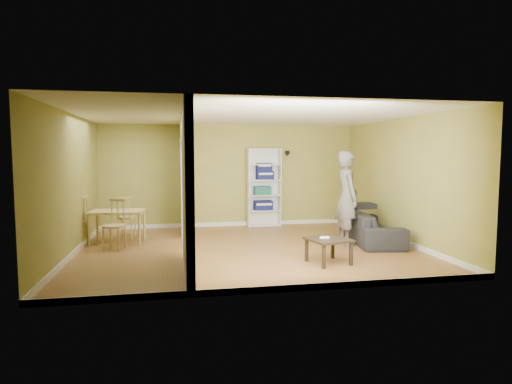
% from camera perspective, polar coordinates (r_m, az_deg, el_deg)
% --- Properties ---
extents(room_shell, '(6.50, 6.50, 6.50)m').
position_cam_1_polar(room_shell, '(8.32, -1.10, 1.23)').
color(room_shell, brown).
rests_on(room_shell, ground).
extents(partition, '(0.22, 5.50, 2.60)m').
position_cam_1_polar(partition, '(8.21, -9.39, 1.11)').
color(partition, '#ABA444').
rests_on(partition, ground).
extents(wall_speaker, '(0.10, 0.10, 0.10)m').
position_cam_1_polar(wall_speaker, '(11.25, 4.21, 5.26)').
color(wall_speaker, black).
rests_on(wall_speaker, room_shell).
extents(sofa, '(2.31, 1.26, 0.83)m').
position_cam_1_polar(sofa, '(9.45, 15.10, -3.88)').
color(sofa, '#303031').
rests_on(sofa, ground).
extents(person, '(0.84, 0.67, 2.27)m').
position_cam_1_polar(person, '(8.94, 12.07, 0.32)').
color(person, slate).
rests_on(person, ground).
extents(bookshelf, '(0.85, 0.37, 2.01)m').
position_cam_1_polar(bookshelf, '(11.06, 0.99, 0.63)').
color(bookshelf, white).
rests_on(bookshelf, ground).
extents(paper_box_navy_a, '(0.46, 0.30, 0.24)m').
position_cam_1_polar(paper_box_navy_a, '(11.05, 0.94, -1.78)').
color(paper_box_navy_a, navy).
rests_on(paper_box_navy_a, bookshelf).
extents(paper_box_teal, '(0.42, 0.28, 0.22)m').
position_cam_1_polar(paper_box_teal, '(11.00, 0.86, 0.20)').
color(paper_box_teal, '#237176').
rests_on(paper_box_teal, bookshelf).
extents(paper_box_navy_b, '(0.43, 0.28, 0.22)m').
position_cam_1_polar(paper_box_navy_b, '(10.99, 1.19, 2.26)').
color(paper_box_navy_b, '#1E204F').
rests_on(paper_box_navy_b, bookshelf).
extents(paper_box_navy_c, '(0.39, 0.25, 0.20)m').
position_cam_1_polar(paper_box_navy_c, '(10.98, 1.07, 3.24)').
color(paper_box_navy_c, '#17124C').
rests_on(paper_box_navy_c, bookshelf).
extents(coffee_table, '(0.65, 0.65, 0.43)m').
position_cam_1_polar(coffee_table, '(7.40, 9.65, -6.62)').
color(coffee_table, '#31281A').
rests_on(coffee_table, ground).
extents(game_controller, '(0.15, 0.04, 0.03)m').
position_cam_1_polar(game_controller, '(7.39, 9.13, -5.99)').
color(game_controller, white).
rests_on(game_controller, coffee_table).
extents(dining_table, '(1.09, 0.73, 0.68)m').
position_cam_1_polar(dining_table, '(9.43, -18.01, -2.83)').
color(dining_table, tan).
rests_on(dining_table, ground).
extents(chair_left, '(0.55, 0.55, 1.02)m').
position_cam_1_polar(chair_left, '(9.53, -22.82, -3.47)').
color(chair_left, tan).
rests_on(chair_left, ground).
extents(chair_near, '(0.56, 0.56, 0.98)m').
position_cam_1_polar(chair_near, '(8.78, -18.39, -4.14)').
color(chair_near, '#D2AF85').
rests_on(chair_near, ground).
extents(chair_far, '(0.50, 0.50, 0.93)m').
position_cam_1_polar(chair_far, '(10.03, -16.88, -3.13)').
color(chair_far, tan).
rests_on(chair_far, ground).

